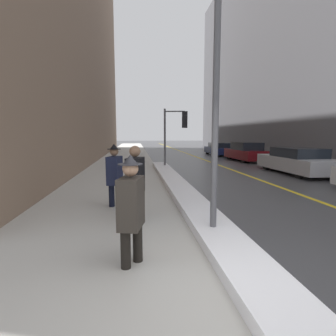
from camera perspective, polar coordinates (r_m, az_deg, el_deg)
The scene contains 13 objects.
ground_plane at distance 3.52m, azimuth 16.44°, elevation -25.87°, with size 160.00×160.00×0.00m, color #38383A.
sidewalk_slab at distance 17.81m, azimuth -9.59°, elevation 1.04°, with size 4.00×80.00×0.01m.
road_centre_stripe at distance 18.55m, azimuth 9.27°, elevation 1.28°, with size 0.16×80.00×0.00m.
snow_bank_curb at distance 9.17m, azimuth 2.27°, elevation -4.11°, with size 0.80×14.79×0.20m.
building_facade_right at distance 29.74m, azimuth 23.84°, elevation 23.27°, with size 6.00×36.00×20.80m.
lamp_post at distance 4.93m, azimuth 10.49°, elevation 19.60°, with size 0.28×0.28×4.97m.
traffic_light_near at distance 14.71m, azimuth 2.10°, elevation 9.17°, with size 1.31×0.35×3.33m.
pedestrian_in_glasses at distance 3.83m, azimuth -8.04°, elevation -8.22°, with size 0.41×0.56×1.63m.
pedestrian_trailing at distance 5.84m, azimuth -7.09°, elevation -2.50°, with size 0.44×0.78×1.67m.
pedestrian_in_fedora at distance 7.11m, azimuth -11.50°, elevation -0.96°, with size 0.42×0.75×1.67m.
parked_car_silver at distance 14.47m, azimuth 26.19°, elevation 1.37°, with size 1.87×4.59×1.27m.
parked_car_maroon at distance 20.07m, azimuth 16.61°, elevation 3.33°, with size 1.87×4.27×1.35m.
parked_car_navy at distance 25.12m, azimuth 11.17°, elevation 4.07°, with size 1.90×4.85×1.16m.
Camera 1 is at (-1.24, -2.69, 1.91)m, focal length 28.00 mm.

